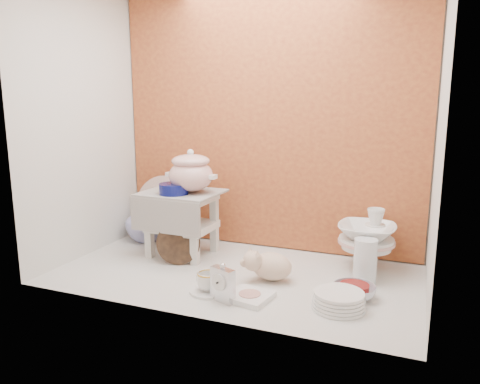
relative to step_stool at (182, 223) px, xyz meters
The scene contains 17 objects.
ground 0.46m from the step_stool, 23.69° to the right, with size 1.80×1.80×0.00m, color silver.
niche_shell 0.84m from the step_stool, ahead, with size 1.86×1.03×1.53m.
step_stool is the anchor object (origin of this frame).
soup_tureen 0.31m from the step_stool, ahead, with size 0.28×0.28×0.24m, color white, non-canonical shape.
cobalt_bowl 0.22m from the step_stool, 94.94° to the right, with size 0.16×0.16×0.06m, color #0B1054.
floral_platter 0.32m from the step_stool, 142.54° to the left, with size 0.41×0.12×0.40m, color white, non-canonical shape.
blue_white_vase 0.37m from the step_stool, 155.68° to the left, with size 0.26×0.26×0.27m, color white.
lacquer_tray 0.17m from the step_stool, 69.10° to the right, with size 0.23×0.05×0.23m, color black, non-canonical shape.
mantel_clock 0.68m from the step_stool, 46.52° to the right, with size 0.12×0.04×0.17m, color silver.
plush_pig 0.63m from the step_stool, 17.67° to the right, with size 0.25×0.17×0.15m, color beige.
teacup_saucer 0.59m from the step_stool, 49.47° to the right, with size 0.17×0.17×0.01m, color white.
gold_rim_teacup 0.58m from the step_stool, 49.47° to the right, with size 0.11×0.11×0.09m, color white.
lattice_dish 0.73m from the step_stool, 37.15° to the right, with size 0.18×0.18×0.02m, color white.
dinner_plate_stack 1.03m from the step_stool, 21.65° to the right, with size 0.23×0.23×0.07m, color white.
crystal_bowl 1.03m from the step_stool, 13.91° to the right, with size 0.19×0.19×0.06m, color silver.
clear_glass_vase 1.02m from the step_stool, ahead, with size 0.11×0.11×0.22m, color silver.
porcelain_tower 1.01m from the step_stool, ahead, with size 0.29×0.29×0.33m, color white, non-canonical shape.
Camera 1 is at (0.83, -2.03, 0.86)m, focal length 34.23 mm.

